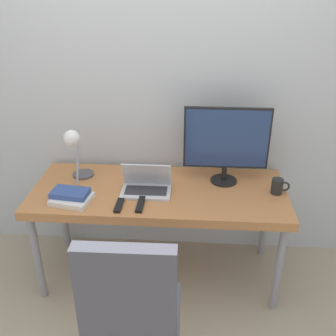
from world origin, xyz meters
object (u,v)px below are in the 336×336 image
office_chair (132,317)px  book_stack (71,197)px  mug (278,186)px  laptop (146,186)px  monitor (226,141)px  desk_lamp (75,148)px

office_chair → book_stack: office_chair is taller
office_chair → mug: size_ratio=9.00×
office_chair → book_stack: bearing=122.7°
laptop → monitor: 0.61m
book_stack → mug: bearing=8.2°
monitor → desk_lamp: monitor is taller
office_chair → mug: (0.82, 0.97, 0.18)m
laptop → book_stack: (-0.46, -0.15, -0.01)m
office_chair → mug: bearing=50.0°
monitor → mug: 0.44m
desk_lamp → laptop: bearing=-9.4°
laptop → mug: 0.86m
desk_lamp → mug: (1.34, -0.04, -0.22)m
office_chair → book_stack: size_ratio=4.03×
monitor → desk_lamp: 1.00m
laptop → mug: laptop is taller
laptop → desk_lamp: desk_lamp is taller
book_stack → mug: mug is taller
monitor → office_chair: bearing=-113.1°
desk_lamp → mug: 1.36m
book_stack → desk_lamp: bearing=94.0°
mug → office_chair: bearing=-130.0°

